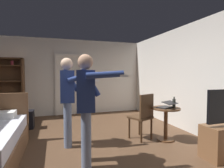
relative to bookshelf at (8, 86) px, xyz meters
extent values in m
plane|color=brown|center=(1.79, -3.09, -1.03)|extent=(7.16, 7.16, 0.00)
cube|color=silver|center=(1.79, 0.23, 0.28)|extent=(5.57, 0.12, 2.63)
cube|color=silver|center=(4.51, -3.09, 0.28)|extent=(0.12, 6.75, 2.63)
cube|color=white|center=(1.41, 0.15, -0.01)|extent=(0.08, 0.08, 2.05)
cube|color=white|center=(2.26, 0.15, -0.01)|extent=(0.08, 0.08, 2.05)
cube|color=white|center=(1.84, 0.15, 1.06)|extent=(0.93, 0.08, 0.08)
cube|color=white|center=(0.37, -2.38, -0.40)|extent=(0.50, 0.34, 0.12)
cube|color=brown|center=(0.42, -0.03, -0.08)|extent=(0.06, 0.32, 1.92)
cube|color=brown|center=(0.00, -0.03, 0.86)|extent=(0.90, 0.32, 0.04)
cube|color=brown|center=(0.00, 0.12, -0.08)|extent=(0.90, 0.02, 1.92)
cube|color=brown|center=(0.00, -0.03, -0.79)|extent=(0.84, 0.32, 0.03)
cube|color=brown|center=(0.00, -0.03, -0.32)|extent=(0.84, 0.32, 0.03)
cube|color=brown|center=(0.00, -0.03, 0.16)|extent=(0.84, 0.32, 0.03)
cube|color=brown|center=(0.00, -0.03, 0.64)|extent=(0.84, 0.32, 0.03)
cylinder|color=#C63948|center=(0.13, -0.03, 0.73)|extent=(0.08, 0.08, 0.13)
cylinder|color=brown|center=(3.61, -3.02, -0.70)|extent=(0.08, 0.08, 0.67)
cylinder|color=brown|center=(3.61, -3.02, -1.02)|extent=(0.36, 0.36, 0.03)
cylinder|color=brown|center=(3.61, -3.02, -0.35)|extent=(0.59, 0.59, 0.03)
cube|color=black|center=(3.58, -3.02, -0.32)|extent=(0.38, 0.33, 0.02)
cube|color=black|center=(3.63, -3.14, -0.21)|extent=(0.37, 0.31, 0.05)
cube|color=navy|center=(3.62, -3.13, -0.21)|extent=(0.33, 0.27, 0.04)
cylinder|color=#32352D|center=(3.75, -3.10, -0.24)|extent=(0.06, 0.06, 0.19)
cylinder|color=#32352D|center=(3.75, -3.10, -0.12)|extent=(0.03, 0.03, 0.05)
cylinder|color=#4C331E|center=(3.23, -2.55, -0.81)|extent=(0.04, 0.04, 0.45)
cylinder|color=#4C331E|center=(2.91, -2.68, -0.81)|extent=(0.04, 0.04, 0.45)
cylinder|color=#4C331E|center=(3.36, -2.86, -0.81)|extent=(0.04, 0.04, 0.45)
cylinder|color=#4C331E|center=(3.05, -2.99, -0.81)|extent=(0.04, 0.04, 0.45)
cube|color=#4C331E|center=(3.14, -2.77, -0.56)|extent=(0.55, 0.55, 0.04)
cube|color=#4C331E|center=(3.20, -2.93, -0.29)|extent=(0.40, 0.20, 0.50)
cylinder|color=slate|center=(1.83, -3.42, -0.60)|extent=(0.15, 0.15, 0.86)
cylinder|color=slate|center=(1.79, -3.68, -0.60)|extent=(0.15, 0.15, 0.86)
cube|color=navy|center=(1.81, -3.55, 0.13)|extent=(0.32, 0.50, 0.61)
sphere|color=tan|center=(1.81, -3.55, 0.56)|extent=(0.23, 0.23, 0.23)
cylinder|color=navy|center=(1.94, -3.30, 0.24)|extent=(0.35, 0.14, 0.49)
cylinder|color=navy|center=(2.04, -3.84, 0.37)|extent=(0.55, 0.17, 0.12)
cube|color=white|center=(2.30, -3.90, 0.35)|extent=(0.12, 0.05, 0.04)
cylinder|color=slate|center=(1.60, -2.55, -0.60)|extent=(0.15, 0.15, 0.87)
cylinder|color=slate|center=(1.59, -2.77, -0.60)|extent=(0.15, 0.15, 0.87)
cube|color=navy|center=(1.59, -2.66, 0.14)|extent=(0.27, 0.40, 0.62)
sphere|color=#D8AD8C|center=(1.59, -2.66, 0.58)|extent=(0.24, 0.24, 0.24)
cylinder|color=navy|center=(1.69, -2.44, 0.25)|extent=(0.34, 0.10, 0.50)
cylinder|color=navy|center=(1.85, -2.89, 0.33)|extent=(0.54, 0.11, 0.23)
cube|color=white|center=(2.12, -2.92, 0.26)|extent=(0.12, 0.04, 0.04)
cube|color=black|center=(0.54, -1.19, -0.80)|extent=(0.58, 0.34, 0.47)
camera|label=1|loc=(1.36, -6.27, 0.37)|focal=28.83mm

